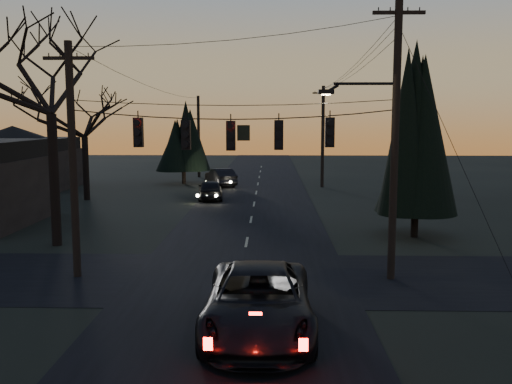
{
  "coord_description": "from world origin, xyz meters",
  "views": [
    {
      "loc": [
        1.11,
        -10.27,
        5.8
      ],
      "look_at": [
        0.6,
        9.9,
        3.19
      ],
      "focal_mm": 40.0,
      "sensor_mm": 36.0,
      "label": 1
    }
  ],
  "objects_px": {
    "utility_pole_left": "(78,277)",
    "utility_pole_far_r": "(322,187)",
    "utility_pole_right": "(391,279)",
    "sedan_oncoming_a": "(210,190)",
    "sedan_oncoming_b": "(221,177)",
    "bare_tree_left": "(49,59)",
    "utility_pole_far_l": "(199,177)",
    "evergreen_right": "(418,141)",
    "suv_near": "(259,302)"
  },
  "relations": [
    {
      "from": "suv_near",
      "to": "sedan_oncoming_b",
      "type": "distance_m",
      "value": 34.14
    },
    {
      "from": "utility_pole_left",
      "to": "sedan_oncoming_a",
      "type": "height_order",
      "value": "utility_pole_left"
    },
    {
      "from": "utility_pole_right",
      "to": "utility_pole_far_r",
      "type": "distance_m",
      "value": 28.0
    },
    {
      "from": "sedan_oncoming_a",
      "to": "bare_tree_left",
      "type": "bearing_deg",
      "value": 63.63
    },
    {
      "from": "bare_tree_left",
      "to": "sedan_oncoming_b",
      "type": "distance_m",
      "value": 25.19
    },
    {
      "from": "sedan_oncoming_a",
      "to": "evergreen_right",
      "type": "bearing_deg",
      "value": 125.5
    },
    {
      "from": "suv_near",
      "to": "sedan_oncoming_a",
      "type": "distance_m",
      "value": 25.86
    },
    {
      "from": "suv_near",
      "to": "bare_tree_left",
      "type": "bearing_deg",
      "value": 132.03
    },
    {
      "from": "utility_pole_left",
      "to": "utility_pole_far_l",
      "type": "bearing_deg",
      "value": 90.0
    },
    {
      "from": "evergreen_right",
      "to": "suv_near",
      "type": "distance_m",
      "value": 15.27
    },
    {
      "from": "utility_pole_right",
      "to": "evergreen_right",
      "type": "distance_m",
      "value": 9.2
    },
    {
      "from": "utility_pole_right",
      "to": "sedan_oncoming_a",
      "type": "distance_m",
      "value": 21.99
    },
    {
      "from": "suv_near",
      "to": "utility_pole_far_l",
      "type": "bearing_deg",
      "value": 99.33
    },
    {
      "from": "utility_pole_right",
      "to": "bare_tree_left",
      "type": "relative_size",
      "value": 0.83
    },
    {
      "from": "evergreen_right",
      "to": "utility_pole_far_r",
      "type": "bearing_deg",
      "value": 97.45
    },
    {
      "from": "sedan_oncoming_a",
      "to": "utility_pole_right",
      "type": "bearing_deg",
      "value": 107.04
    },
    {
      "from": "utility_pole_right",
      "to": "utility_pole_far_l",
      "type": "bearing_deg",
      "value": 107.72
    },
    {
      "from": "utility_pole_left",
      "to": "sedan_oncoming_b",
      "type": "distance_m",
      "value": 28.68
    },
    {
      "from": "utility_pole_left",
      "to": "bare_tree_left",
      "type": "xyz_separation_m",
      "value": [
        -2.7,
        5.16,
        8.39
      ]
    },
    {
      "from": "utility_pole_right",
      "to": "suv_near",
      "type": "xyz_separation_m",
      "value": [
        -4.7,
        -5.37,
        0.87
      ]
    },
    {
      "from": "bare_tree_left",
      "to": "evergreen_right",
      "type": "bearing_deg",
      "value": 7.65
    },
    {
      "from": "utility_pole_far_l",
      "to": "sedan_oncoming_b",
      "type": "xyz_separation_m",
      "value": [
        2.8,
        -7.47,
        0.76
      ]
    },
    {
      "from": "bare_tree_left",
      "to": "suv_near",
      "type": "xyz_separation_m",
      "value": [
        9.5,
        -10.53,
        -7.52
      ]
    },
    {
      "from": "utility_pole_left",
      "to": "utility_pole_far_r",
      "type": "bearing_deg",
      "value": 67.67
    },
    {
      "from": "sedan_oncoming_a",
      "to": "sedan_oncoming_b",
      "type": "height_order",
      "value": "sedan_oncoming_b"
    },
    {
      "from": "bare_tree_left",
      "to": "suv_near",
      "type": "distance_m",
      "value": 16.05
    },
    {
      "from": "utility_pole_right",
      "to": "utility_pole_far_r",
      "type": "relative_size",
      "value": 1.18
    },
    {
      "from": "utility_pole_far_l",
      "to": "bare_tree_left",
      "type": "xyz_separation_m",
      "value": [
        -2.7,
        -30.84,
        8.39
      ]
    },
    {
      "from": "utility_pole_right",
      "to": "sedan_oncoming_a",
      "type": "bearing_deg",
      "value": 113.32
    },
    {
      "from": "utility_pole_left",
      "to": "utility_pole_far_r",
      "type": "height_order",
      "value": "same"
    },
    {
      "from": "utility_pole_right",
      "to": "utility_pole_left",
      "type": "relative_size",
      "value": 1.18
    },
    {
      "from": "utility_pole_far_r",
      "to": "bare_tree_left",
      "type": "distance_m",
      "value": 28.17
    },
    {
      "from": "utility_pole_far_r",
      "to": "suv_near",
      "type": "bearing_deg",
      "value": -98.02
    },
    {
      "from": "utility_pole_left",
      "to": "bare_tree_left",
      "type": "bearing_deg",
      "value": 117.58
    },
    {
      "from": "utility_pole_far_l",
      "to": "utility_pole_far_r",
      "type": "bearing_deg",
      "value": -34.82
    },
    {
      "from": "utility_pole_far_r",
      "to": "utility_pole_far_l",
      "type": "xyz_separation_m",
      "value": [
        -11.5,
        8.0,
        0.0
      ]
    },
    {
      "from": "utility_pole_far_l",
      "to": "evergreen_right",
      "type": "xyz_separation_m",
      "value": [
        14.19,
        -28.57,
        4.71
      ]
    },
    {
      "from": "bare_tree_left",
      "to": "sedan_oncoming_b",
      "type": "xyz_separation_m",
      "value": [
        5.5,
        23.37,
        -7.63
      ]
    },
    {
      "from": "utility_pole_far_l",
      "to": "bare_tree_left",
      "type": "height_order",
      "value": "bare_tree_left"
    },
    {
      "from": "utility_pole_left",
      "to": "suv_near",
      "type": "relative_size",
      "value": 1.36
    },
    {
      "from": "utility_pole_far_r",
      "to": "evergreen_right",
      "type": "xyz_separation_m",
      "value": [
        2.69,
        -20.57,
        4.71
      ]
    },
    {
      "from": "bare_tree_left",
      "to": "suv_near",
      "type": "bearing_deg",
      "value": -47.96
    },
    {
      "from": "sedan_oncoming_b",
      "to": "utility_pole_far_r",
      "type": "bearing_deg",
      "value": 153.84
    },
    {
      "from": "utility_pole_far_l",
      "to": "bare_tree_left",
      "type": "distance_m",
      "value": 32.07
    },
    {
      "from": "utility_pole_far_r",
      "to": "utility_pole_far_l",
      "type": "bearing_deg",
      "value": 145.18
    },
    {
      "from": "utility_pole_left",
      "to": "sedan_oncoming_b",
      "type": "bearing_deg",
      "value": 84.4
    },
    {
      "from": "evergreen_right",
      "to": "sedan_oncoming_b",
      "type": "distance_m",
      "value": 24.31
    },
    {
      "from": "evergreen_right",
      "to": "utility_pole_far_l",
      "type": "bearing_deg",
      "value": 116.41
    },
    {
      "from": "utility_pole_right",
      "to": "utility_pole_left",
      "type": "bearing_deg",
      "value": 180.0
    },
    {
      "from": "utility_pole_right",
      "to": "sedan_oncoming_b",
      "type": "bearing_deg",
      "value": 106.96
    }
  ]
}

